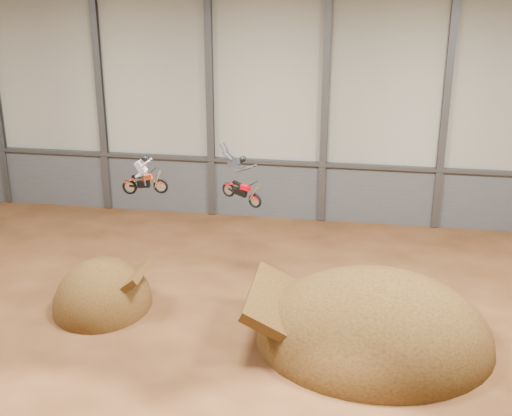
{
  "coord_description": "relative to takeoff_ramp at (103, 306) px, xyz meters",
  "views": [
    {
      "loc": [
        5.68,
        -25.05,
        16.24
      ],
      "look_at": [
        1.08,
        4.0,
        4.81
      ],
      "focal_mm": 50.0,
      "sensor_mm": 36.0,
      "label": 1
    }
  ],
  "objects": [
    {
      "name": "ceiling",
      "position": [
        5.91,
        -2.68,
        14.0
      ],
      "size": [
        40.0,
        40.0,
        0.0
      ],
      "primitive_type": "plane",
      "color": "black",
      "rests_on": "back_wall"
    },
    {
      "name": "back_wall",
      "position": [
        5.91,
        12.32,
        7.0
      ],
      "size": [
        40.0,
        0.1,
        14.0
      ],
      "primitive_type": "cube",
      "color": "#ACA898",
      "rests_on": "ground"
    },
    {
      "name": "lower_band_back",
      "position": [
        5.91,
        12.22,
        1.75
      ],
      "size": [
        39.8,
        0.18,
        3.5
      ],
      "primitive_type": "cube",
      "color": "#4F5056",
      "rests_on": "ground"
    },
    {
      "name": "fmx_rider_b",
      "position": [
        6.03,
        2.78,
        5.76
      ],
      "size": [
        3.32,
        2.16,
        2.93
      ],
      "primitive_type": null,
      "rotation": [
        0.0,
        0.15,
        -0.44
      ],
      "color": "#B70311"
    },
    {
      "name": "steel_column_2",
      "position": [
        2.57,
        12.12,
        7.0
      ],
      "size": [
        0.4,
        0.36,
        13.9
      ],
      "primitive_type": "cube",
      "color": "#47494F",
      "rests_on": "ground"
    },
    {
      "name": "floor",
      "position": [
        5.91,
        -2.68,
        0.0
      ],
      "size": [
        40.0,
        40.0,
        0.0
      ],
      "primitive_type": "plane",
      "color": "#462612",
      "rests_on": "ground"
    },
    {
      "name": "takeoff_ramp",
      "position": [
        0.0,
        0.0,
        0.0
      ],
      "size": [
        4.48,
        5.17,
        4.48
      ],
      "primitive_type": "ellipsoid",
      "color": "#39230E",
      "rests_on": "ground"
    },
    {
      "name": "steel_column_3",
      "position": [
        9.24,
        12.12,
        7.0
      ],
      "size": [
        0.4,
        0.36,
        13.9
      ],
      "primitive_type": "cube",
      "color": "#47494F",
      "rests_on": "ground"
    },
    {
      "name": "steel_column_4",
      "position": [
        15.91,
        12.12,
        7.0
      ],
      "size": [
        0.4,
        0.36,
        13.9
      ],
      "primitive_type": "cube",
      "color": "#47494F",
      "rests_on": "ground"
    },
    {
      "name": "steel_column_1",
      "position": [
        -4.09,
        12.12,
        7.0
      ],
      "size": [
        0.4,
        0.36,
        13.9
      ],
      "primitive_type": "cube",
      "color": "#47494F",
      "rests_on": "ground"
    },
    {
      "name": "steel_rail",
      "position": [
        5.91,
        12.07,
        3.55
      ],
      "size": [
        39.8,
        0.35,
        0.2
      ],
      "primitive_type": "cube",
      "color": "#47494F",
      "rests_on": "lower_band_back"
    },
    {
      "name": "landing_ramp",
      "position": [
        12.43,
        -1.15,
        0.0
      ],
      "size": [
        10.01,
        8.86,
        5.78
      ],
      "primitive_type": "ellipsoid",
      "color": "#39230E",
      "rests_on": "ground"
    },
    {
      "name": "fmx_rider_a",
      "position": [
        2.24,
        0.49,
        6.46
      ],
      "size": [
        2.32,
        0.9,
        2.1
      ],
      "primitive_type": null,
      "rotation": [
        0.0,
        -0.1,
        -0.04
      ],
      "color": "red"
    }
  ]
}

